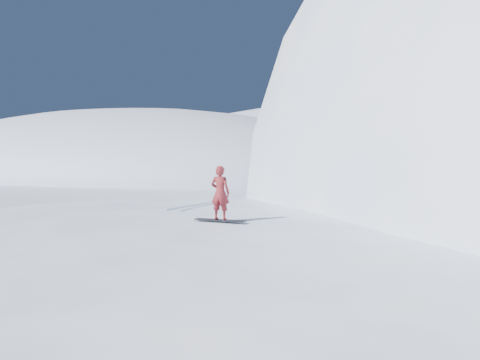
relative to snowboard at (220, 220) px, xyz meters
The scene contains 9 objects.
ground 3.75m from the snowboard, 167.33° to the right, with size 400.00×400.00×0.00m, color white.
near_ridge 3.83m from the snowboard, 127.12° to the left, with size 36.00×28.00×4.80m, color white.
far_ridge_a 93.97m from the snowboard, 140.80° to the left, with size 120.00×70.00×28.00m, color white.
far_ridge_c 117.47m from the snowboard, 111.37° to the left, with size 140.00×90.00×36.00m, color white.
wind_bumps 4.39m from the snowboard, 156.03° to the left, with size 16.00×14.40×1.00m.
snowboard is the anchor object (origin of this frame).
snowboarder 0.77m from the snowboard, ahead, with size 0.55×0.36×1.52m, color maroon.
vapor_plume 70.31m from the snowboard, 154.98° to the left, with size 9.87×7.89×6.91m, color white.
board_tracks 5.17m from the snowboard, 128.83° to the left, with size 1.34×5.97×0.04m.
Camera 1 is at (10.54, -9.91, 4.23)m, focal length 35.00 mm.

